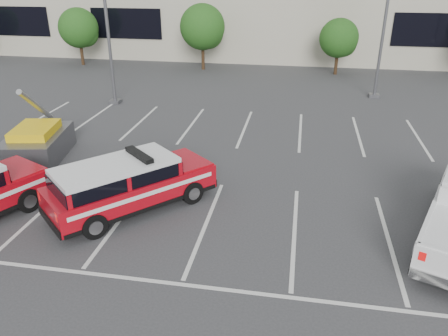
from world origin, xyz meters
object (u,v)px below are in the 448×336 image
Objects in this scene: fire_chief_suv at (129,188)px; tree_left at (80,29)px; utility_rig at (34,144)px; light_pole_left at (106,9)px; light_pole_mid at (387,7)px; tree_mid_right at (340,39)px; tree_mid_left at (204,29)px.

tree_left is at bearing 161.96° from fire_chief_suv.
utility_rig is at bearing -169.06° from fire_chief_suv.
fire_chief_suv is at bearing -64.85° from light_pole_left.
tree_mid_right is at bearing 107.52° from light_pole_mid.
light_pole_mid is 18.74m from fire_chief_suv.
tree_mid_left is 18.66m from utility_rig.
tree_mid_left reaches higher than utility_rig.
light_pole_mid reaches higher than tree_mid_left.
tree_left is at bearing 124.52° from light_pole_left.
tree_mid_left is 13.53m from light_pole_mid.
light_pole_mid is (11.91, -6.05, 2.14)m from tree_mid_left.
light_pole_mid is 19.88m from utility_rig.
tree_mid_left is at bearing 69.23° from utility_rig.
tree_left is 0.84× the size of fire_chief_suv.
tree_mid_left reaches higher than tree_mid_right.
utility_rig is at bearing -69.30° from tree_left.
tree_left is 24.86m from fire_chief_suv.
tree_left is 10.00m from tree_mid_left.
utility_rig is at bearing -140.94° from light_pole_mid.
tree_left is at bearing 99.61° from utility_rig.
light_pole_mid is at bearing 27.97° from utility_rig.
tree_left reaches higher than fire_chief_suv.
tree_left is 1.11× the size of tree_mid_right.
light_pole_mid is (21.91, -6.05, 2.41)m from tree_left.
tree_left is 0.43× the size of light_pole_mid.
light_pole_left is 9.38m from utility_rig.
utility_rig is at bearing -125.72° from tree_mid_right.
light_pole_left is 15.52m from light_pole_mid.
fire_chief_suv is 6.33m from utility_rig.
tree_mid_left is 0.93× the size of fire_chief_suv.
light_pole_mid is at bearing -72.48° from tree_mid_right.
light_pole_left reaches higher than tree_left.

